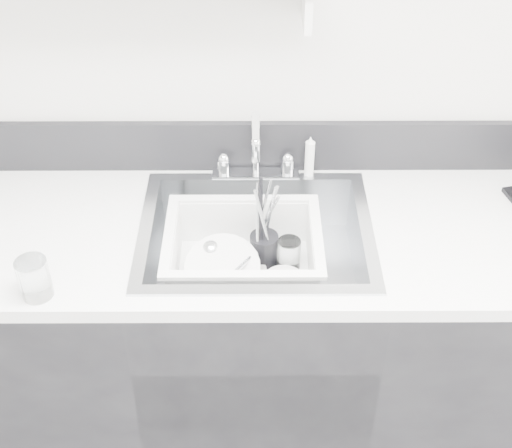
{
  "coord_description": "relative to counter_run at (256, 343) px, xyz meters",
  "views": [
    {
      "loc": [
        -0.01,
        -0.32,
        2.16
      ],
      "look_at": [
        0.0,
        1.14,
        0.98
      ],
      "focal_mm": 50.0,
      "sensor_mm": 36.0,
      "label": 1
    }
  ],
  "objects": [
    {
      "name": "plate_stack",
      "position": [
        -0.08,
        -0.05,
        0.33
      ],
      "size": [
        0.26,
        0.25,
        0.1
      ],
      "rotation": [
        0.0,
        0.0,
        -0.33
      ],
      "color": "white",
      "rests_on": "wash_tub"
    },
    {
      "name": "tumbler_counter",
      "position": [
        -0.54,
        -0.25,
        0.51
      ],
      "size": [
        0.09,
        0.09,
        0.11
      ],
      "primitive_type": "cylinder",
      "rotation": [
        0.0,
        0.0,
        -0.19
      ],
      "color": "white",
      "rests_on": "counter_run"
    },
    {
      "name": "faucet",
      "position": [
        0.0,
        0.25,
        0.52
      ],
      "size": [
        0.26,
        0.18,
        0.23
      ],
      "color": "silver",
      "rests_on": "counter_run"
    },
    {
      "name": "backsplash",
      "position": [
        0.0,
        0.3,
        0.54
      ],
      "size": [
        3.2,
        0.02,
        0.16
      ],
      "primitive_type": "cube",
      "color": "black",
      "rests_on": "counter_run"
    },
    {
      "name": "side_sprayer",
      "position": [
        0.16,
        0.25,
        0.53
      ],
      "size": [
        0.03,
        0.03,
        0.14
      ],
      "primitive_type": "cylinder",
      "color": "white",
      "rests_on": "counter_run"
    },
    {
      "name": "room_shell",
      "position": [
        0.0,
        -0.8,
        1.22
      ],
      "size": [
        3.5,
        3.0,
        2.6
      ],
      "color": "silver",
      "rests_on": "ground"
    },
    {
      "name": "bowl_small",
      "position": [
        0.08,
        -0.07,
        0.32
      ],
      "size": [
        0.12,
        0.12,
        0.04
      ],
      "primitive_type": "imported",
      "rotation": [
        0.0,
        0.0,
        0.03
      ],
      "color": "white",
      "rests_on": "wash_tub"
    },
    {
      "name": "counter_run",
      "position": [
        0.0,
        0.0,
        0.0
      ],
      "size": [
        3.2,
        0.62,
        0.92
      ],
      "color": "black",
      "rests_on": "ground"
    },
    {
      "name": "ladle",
      "position": [
        -0.07,
        -0.01,
        0.35
      ],
      "size": [
        0.29,
        0.21,
        0.08
      ],
      "primitive_type": null,
      "rotation": [
        0.0,
        0.0,
        -0.47
      ],
      "color": "silver",
      "rests_on": "wash_tub"
    },
    {
      "name": "tumbler_in_tub",
      "position": [
        0.09,
        0.02,
        0.35
      ],
      "size": [
        0.08,
        0.08,
        0.1
      ],
      "primitive_type": "cylinder",
      "rotation": [
        0.0,
        0.0,
        -0.21
      ],
      "color": "white",
      "rests_on": "wash_tub"
    },
    {
      "name": "sink",
      "position": [
        0.0,
        0.0,
        0.37
      ],
      "size": [
        0.64,
        0.52,
        0.2
      ],
      "primitive_type": null,
      "color": "silver",
      "rests_on": "counter_run"
    },
    {
      "name": "utensil_cup",
      "position": [
        0.02,
        0.03,
        0.37
      ],
      "size": [
        0.08,
        0.08,
        0.27
      ],
      "rotation": [
        0.0,
        0.0,
        0.39
      ],
      "color": "black",
      "rests_on": "wash_tub"
    },
    {
      "name": "wash_tub",
      "position": [
        -0.04,
        -0.01,
        0.38
      ],
      "size": [
        0.44,
        0.36,
        0.17
      ],
      "primitive_type": null,
      "rotation": [
        0.0,
        0.0,
        -0.01
      ],
      "color": "white",
      "rests_on": "sink"
    }
  ]
}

